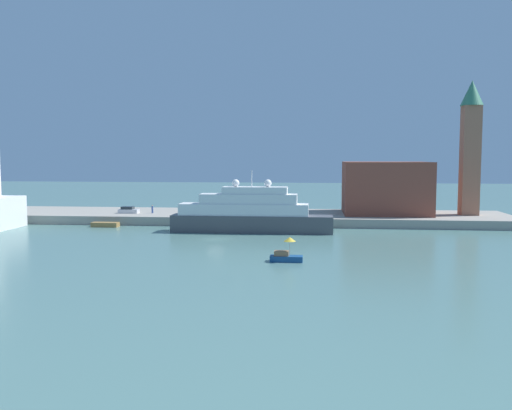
% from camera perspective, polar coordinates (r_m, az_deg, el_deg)
% --- Properties ---
extents(ground, '(400.00, 400.00, 0.00)m').
position_cam_1_polar(ground, '(90.15, -4.18, -3.53)').
color(ground, slate).
extents(quay_dock, '(110.00, 20.10, 1.72)m').
position_cam_1_polar(quay_dock, '(115.56, -1.87, -1.22)').
color(quay_dock, gray).
rests_on(quay_dock, ground).
extents(large_yacht, '(28.45, 4.60, 10.94)m').
position_cam_1_polar(large_yacht, '(97.93, -0.68, -0.92)').
color(large_yacht, '#4C4C51').
rests_on(large_yacht, ground).
extents(small_motorboat, '(4.15, 1.62, 3.16)m').
position_cam_1_polar(small_motorboat, '(70.89, 3.10, -5.10)').
color(small_motorboat, navy).
rests_on(small_motorboat, ground).
extents(work_barge, '(5.09, 1.91, 0.88)m').
position_cam_1_polar(work_barge, '(109.58, -15.22, -1.95)').
color(work_barge, olive).
rests_on(work_barge, ground).
extents(harbor_building, '(17.05, 15.31, 10.57)m').
position_cam_1_polar(harbor_building, '(116.63, 13.16, 1.74)').
color(harbor_building, brown).
rests_on(harbor_building, quay_dock).
extents(bell_tower, '(4.41, 4.41, 26.58)m').
position_cam_1_polar(bell_tower, '(118.42, 21.17, 6.05)').
color(bell_tower, '#9E664C').
rests_on(bell_tower, quay_dock).
extents(parked_car, '(4.06, 1.88, 1.38)m').
position_cam_1_polar(parked_car, '(117.50, -12.97, -0.53)').
color(parked_car, silver).
rests_on(parked_car, quay_dock).
extents(person_figure, '(0.36, 0.36, 1.66)m').
position_cam_1_polar(person_figure, '(116.53, -10.59, -0.45)').
color(person_figure, '#334C8C').
rests_on(person_figure, quay_dock).
extents(mooring_bollard, '(0.44, 0.44, 0.68)m').
position_cam_1_polar(mooring_bollard, '(106.91, -2.64, -1.08)').
color(mooring_bollard, black).
rests_on(mooring_bollard, quay_dock).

